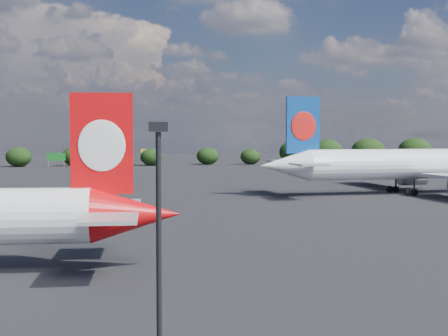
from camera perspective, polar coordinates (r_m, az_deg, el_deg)
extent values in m
plane|color=black|center=(93.79, -13.63, -3.40)|extent=(500.00, 500.00, 0.00)
cone|color=red|center=(48.51, -8.01, -4.24)|extent=(6.89, 4.36, 4.27)
cube|color=red|center=(48.25, -11.10, 2.21)|extent=(4.70, 0.49, 7.69)
ellipsoid|color=white|center=(48.00, -11.13, 2.02)|extent=(3.59, 0.22, 3.93)
ellipsoid|color=white|center=(48.51, -11.08, 2.03)|extent=(3.59, 0.22, 3.93)
cube|color=#A7ABB0|center=(43.89, -10.40, -4.58)|extent=(3.91, 5.18, 0.26)
cube|color=#A7ABB0|center=(53.20, -9.73, -3.24)|extent=(3.91, 5.18, 0.26)
cylinder|color=white|center=(114.65, 17.15, 0.36)|extent=(40.49, 9.31, 5.28)
cone|color=white|center=(104.50, 5.57, 0.24)|extent=(8.95, 6.11, 5.28)
cube|color=navy|center=(105.45, 7.22, 3.93)|extent=(5.84, 1.11, 9.51)
ellipsoid|color=red|center=(105.15, 7.28, 3.83)|extent=(4.44, 0.66, 4.86)
ellipsoid|color=red|center=(105.74, 7.16, 3.82)|extent=(4.44, 0.66, 4.86)
cube|color=#A7ABB0|center=(99.73, 7.79, 0.33)|extent=(5.37, 6.79, 0.32)
cube|color=#A7ABB0|center=(110.66, 5.64, 0.61)|extent=(5.37, 6.79, 0.32)
cube|color=#A7ABB0|center=(127.74, 14.84, -0.10)|extent=(8.97, 21.72, 0.58)
cylinder|color=#A7ABB0|center=(124.24, 16.84, -0.85)|extent=(5.55, 3.37, 2.85)
cube|color=#A7ABB0|center=(124.20, 16.84, -0.51)|extent=(2.35, 0.55, 1.27)
cylinder|color=black|center=(111.08, 17.00, -1.63)|extent=(0.32, 0.32, 2.64)
cylinder|color=black|center=(111.17, 16.99, -2.14)|extent=(1.20, 0.59, 1.16)
cylinder|color=black|center=(110.59, 16.47, -2.16)|extent=(1.20, 0.59, 1.16)
cylinder|color=black|center=(116.59, 15.43, -1.39)|extent=(0.32, 0.32, 2.64)
cylinder|color=black|center=(116.67, 15.43, -1.88)|extent=(1.20, 0.59, 1.16)
cylinder|color=black|center=(116.12, 14.92, -1.90)|extent=(1.20, 0.59, 1.16)
cylinder|color=black|center=(18.66, -5.94, -13.02)|extent=(0.16, 0.16, 10.49)
cube|color=black|center=(17.94, -6.04, 3.77)|extent=(0.55, 0.30, 0.28)
cube|color=#13631D|center=(210.67, -15.11, 0.99)|extent=(6.00, 0.30, 2.60)
cylinder|color=#93969B|center=(211.11, -15.77, 0.39)|extent=(0.20, 0.20, 2.00)
cylinder|color=#93969B|center=(210.44, -14.42, 0.40)|extent=(0.20, 0.20, 2.00)
cube|color=yellow|center=(214.76, -6.94, 1.33)|extent=(5.00, 0.30, 3.00)
cylinder|color=#93969B|center=(214.86, -6.93, 0.60)|extent=(0.30, 0.30, 2.50)
ellipsoid|color=black|center=(213.43, -18.26, 0.98)|extent=(8.37, 7.08, 6.43)
ellipsoid|color=black|center=(213.90, -13.52, 1.05)|extent=(8.33, 7.05, 6.41)
ellipsoid|color=black|center=(215.39, -10.23, 1.30)|extent=(10.35, 8.76, 7.96)
ellipsoid|color=black|center=(211.81, -6.66, 1.01)|extent=(7.51, 6.36, 5.78)
ellipsoid|color=black|center=(217.52, -1.50, 1.11)|extent=(7.80, 6.60, 6.00)
ellipsoid|color=black|center=(218.84, 2.44, 1.05)|extent=(7.15, 6.05, 5.50)
ellipsoid|color=black|center=(219.12, 6.51, 1.45)|extent=(11.20, 9.48, 8.62)
ellipsoid|color=black|center=(225.16, 9.39, 1.49)|extent=(11.44, 9.68, 8.80)
ellipsoid|color=black|center=(223.65, 13.05, 1.50)|extent=(12.01, 10.16, 9.24)
ellipsoid|color=black|center=(232.72, 17.05, 1.51)|extent=(12.09, 10.23, 9.30)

